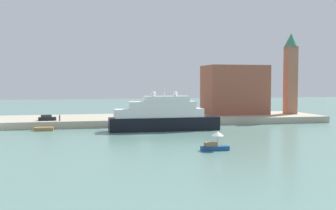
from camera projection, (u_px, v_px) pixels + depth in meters
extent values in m
plane|color=slate|center=(145.00, 135.00, 86.61)|extent=(400.00, 400.00, 0.00)
cube|color=#ADA38E|center=(129.00, 120.00, 113.31)|extent=(110.00, 22.87, 1.79)
cube|color=black|center=(164.00, 124.00, 95.28)|extent=(25.91, 4.71, 3.15)
cube|color=white|center=(159.00, 113.00, 94.86)|extent=(20.73, 4.34, 2.00)
cube|color=white|center=(162.00, 105.00, 94.93)|extent=(15.55, 3.96, 1.71)
cube|color=white|center=(167.00, 99.00, 95.07)|extent=(10.37, 3.58, 1.23)
cylinder|color=silver|center=(164.00, 90.00, 94.85)|extent=(0.16, 0.16, 2.81)
sphere|color=white|center=(175.00, 94.00, 95.45)|extent=(1.09, 1.09, 1.09)
sphere|color=white|center=(154.00, 94.00, 94.34)|extent=(1.09, 1.09, 1.09)
cube|color=navy|center=(215.00, 148.00, 67.14)|extent=(4.65, 1.45, 0.73)
cube|color=#8C6647|center=(211.00, 144.00, 66.95)|extent=(2.05, 1.16, 0.67)
cylinder|color=#B2B2B2|center=(218.00, 141.00, 67.18)|extent=(0.06, 0.06, 1.71)
cone|color=white|center=(218.00, 134.00, 67.11)|extent=(1.97, 1.97, 0.69)
cube|color=olive|center=(44.00, 129.00, 94.89)|extent=(4.32, 1.82, 0.83)
cube|color=#93513D|center=(234.00, 90.00, 122.40)|extent=(17.93, 12.07, 14.57)
cube|color=#9E664C|center=(291.00, 80.00, 122.57)|extent=(3.17, 3.17, 20.26)
cone|color=#387A5B|center=(291.00, 40.00, 121.91)|extent=(4.12, 4.12, 3.99)
cube|color=black|center=(47.00, 119.00, 101.29)|extent=(4.27, 1.68, 0.86)
cube|color=#262D33|center=(46.00, 116.00, 101.20)|extent=(2.56, 1.51, 0.59)
cylinder|color=#4C4C4C|center=(60.00, 118.00, 100.02)|extent=(0.36, 0.36, 1.36)
sphere|color=tan|center=(60.00, 115.00, 99.98)|extent=(0.24, 0.24, 0.24)
cylinder|color=black|center=(118.00, 118.00, 102.74)|extent=(0.40, 0.40, 0.84)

